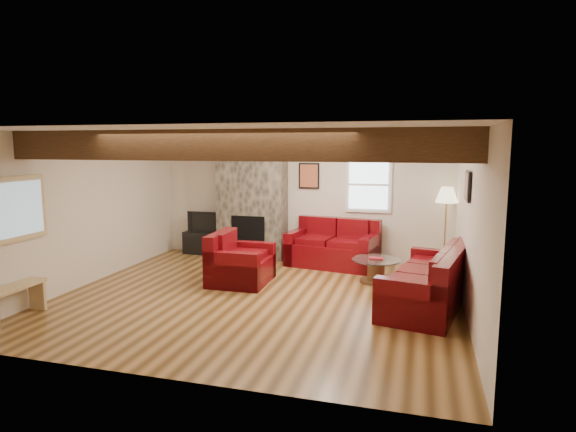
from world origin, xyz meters
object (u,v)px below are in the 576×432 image
object	(u,v)px
armchair_red	(241,258)
coffee_table	(376,271)
tv_cabinet	(207,243)
television	(206,222)
sofa_three	(427,277)
floor_lamp	(447,199)
loveseat	(333,243)

from	to	relation	value
armchair_red	coffee_table	size ratio (longest dim) A/B	1.29
tv_cabinet	television	bearing A→B (deg)	0.00
sofa_three	television	bearing A→B (deg)	-104.46
tv_cabinet	television	size ratio (longest dim) A/B	1.24
coffee_table	floor_lamp	distance (m)	1.94
loveseat	floor_lamp	xyz separation A→B (m)	(2.06, 0.15, 0.89)
television	loveseat	bearing A→B (deg)	-6.11
loveseat	armchair_red	world-z (taller)	loveseat
sofa_three	floor_lamp	xyz separation A→B (m)	(0.32, 2.11, 0.91)
floor_lamp	tv_cabinet	bearing A→B (deg)	178.29
sofa_three	armchair_red	distance (m)	3.04
floor_lamp	television	bearing A→B (deg)	178.29
television	floor_lamp	size ratio (longest dim) A/B	0.49
loveseat	coffee_table	bearing A→B (deg)	-36.15
tv_cabinet	television	xyz separation A→B (m)	(0.00, 0.00, 0.46)
coffee_table	floor_lamp	xyz separation A→B (m)	(1.14, 1.09, 1.13)
loveseat	sofa_three	bearing A→B (deg)	-39.08
floor_lamp	armchair_red	bearing A→B (deg)	-152.54
sofa_three	tv_cabinet	size ratio (longest dim) A/B	2.32
sofa_three	coffee_table	bearing A→B (deg)	-129.32
sofa_three	armchair_red	xyz separation A→B (m)	(-3.02, 0.38, -0.00)
television	floor_lamp	xyz separation A→B (m)	(4.86, -0.15, 0.64)
tv_cabinet	armchair_red	bearing A→B (deg)	-51.02
coffee_table	tv_cabinet	world-z (taller)	tv_cabinet
loveseat	television	xyz separation A→B (m)	(-2.80, 0.30, 0.25)
sofa_three	tv_cabinet	xyz separation A→B (m)	(-4.54, 2.26, -0.19)
loveseat	armchair_red	size ratio (longest dim) A/B	1.58
coffee_table	tv_cabinet	distance (m)	3.92
sofa_three	television	distance (m)	5.08
coffee_table	loveseat	bearing A→B (deg)	134.56
tv_cabinet	television	distance (m)	0.46
sofa_three	coffee_table	world-z (taller)	sofa_three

